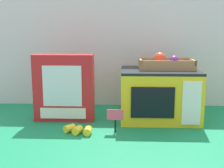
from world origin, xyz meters
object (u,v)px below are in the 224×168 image
object	(u,v)px
cookie_set_box	(64,88)
loose_toy_banana	(78,130)
toy_microwave	(159,94)
food_groups_crate	(166,64)
price_sign	(115,117)

from	to	relation	value
cookie_set_box	loose_toy_banana	size ratio (longest dim) A/B	2.51
toy_microwave	food_groups_crate	world-z (taller)	food_groups_crate
cookie_set_box	price_sign	size ratio (longest dim) A/B	3.16
cookie_set_box	price_sign	distance (m)	0.31
toy_microwave	price_sign	distance (m)	0.30
cookie_set_box	toy_microwave	bearing A→B (deg)	5.83
cookie_set_box	price_sign	bearing A→B (deg)	-33.02
toy_microwave	loose_toy_banana	distance (m)	0.44
food_groups_crate	price_sign	world-z (taller)	food_groups_crate
loose_toy_banana	price_sign	bearing A→B (deg)	8.03
price_sign	cookie_set_box	bearing A→B (deg)	146.98
toy_microwave	price_sign	bearing A→B (deg)	-134.60
food_groups_crate	loose_toy_banana	xyz separation A→B (m)	(-0.39, -0.26, -0.25)
cookie_set_box	price_sign	xyz separation A→B (m)	(0.25, -0.16, -0.09)
toy_microwave	loose_toy_banana	world-z (taller)	toy_microwave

